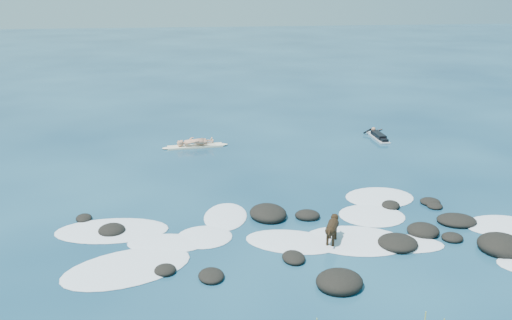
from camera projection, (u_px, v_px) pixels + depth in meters
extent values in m
plane|color=#0A2642|center=(297.00, 222.00, 18.61)|extent=(160.00, 160.00, 0.00)
ellipsoid|color=black|center=(211.00, 276.00, 15.10)|extent=(0.73, 0.88, 0.26)
ellipsoid|color=black|center=(457.00, 220.00, 18.51)|extent=(1.49, 1.33, 0.34)
ellipsoid|color=black|center=(423.00, 231.00, 17.73)|extent=(1.11, 1.10, 0.41)
ellipsoid|color=black|center=(430.00, 202.00, 20.12)|extent=(0.96, 0.97, 0.25)
ellipsoid|color=black|center=(268.00, 213.00, 18.96)|extent=(1.51, 1.64, 0.52)
ellipsoid|color=black|center=(398.00, 243.00, 16.90)|extent=(1.37, 1.38, 0.39)
ellipsoid|color=black|center=(339.00, 282.00, 14.68)|extent=(1.65, 1.62, 0.51)
ellipsoid|color=black|center=(294.00, 258.00, 16.08)|extent=(0.71, 0.88, 0.27)
ellipsoid|color=black|center=(435.00, 206.00, 19.78)|extent=(0.68, 0.70, 0.20)
ellipsoid|color=black|center=(452.00, 238.00, 17.33)|extent=(0.66, 0.64, 0.27)
ellipsoid|color=black|center=(165.00, 270.00, 15.40)|extent=(0.70, 0.72, 0.26)
ellipsoid|color=black|center=(307.00, 215.00, 18.90)|extent=(0.97, 0.86, 0.35)
ellipsoid|color=black|center=(391.00, 205.00, 19.80)|extent=(0.84, 0.92, 0.27)
ellipsoid|color=black|center=(112.00, 230.00, 17.78)|extent=(0.97, 0.96, 0.36)
ellipsoid|color=black|center=(84.00, 218.00, 18.76)|extent=(0.56, 0.66, 0.23)
ellipsoid|color=black|center=(501.00, 245.00, 16.65)|extent=(1.55, 1.61, 0.58)
ellipsoid|color=black|center=(457.00, 223.00, 18.41)|extent=(0.57, 0.47, 0.23)
ellipsoid|color=white|center=(127.00, 268.00, 15.64)|extent=(4.16, 3.32, 0.12)
ellipsoid|color=white|center=(390.00, 243.00, 17.13)|extent=(3.45, 2.17, 0.12)
ellipsoid|color=white|center=(380.00, 197.00, 20.68)|extent=(2.62, 2.20, 0.12)
ellipsoid|color=white|center=(226.00, 216.00, 19.01)|extent=(1.81, 2.57, 0.12)
ellipsoid|color=white|center=(167.00, 243.00, 17.08)|extent=(2.54, 1.67, 0.12)
ellipsoid|color=white|center=(372.00, 216.00, 19.09)|extent=(2.58, 2.38, 0.12)
ellipsoid|color=white|center=(499.00, 225.00, 18.34)|extent=(2.41, 1.81, 0.12)
ellipsoid|color=white|center=(112.00, 231.00, 17.95)|extent=(3.65, 2.12, 0.12)
ellipsoid|color=white|center=(356.00, 240.00, 17.27)|extent=(3.62, 2.89, 0.12)
ellipsoid|color=white|center=(204.00, 237.00, 17.50)|extent=(2.02, 1.96, 0.12)
ellipsoid|color=white|center=(292.00, 242.00, 17.18)|extent=(3.27, 2.59, 0.12)
ellipsoid|color=white|center=(330.00, 242.00, 17.16)|extent=(1.10, 0.90, 0.12)
cube|color=#FEEFCB|center=(195.00, 146.00, 26.85)|extent=(2.64, 0.79, 0.09)
ellipsoid|color=#FEEFCB|center=(222.00, 145.00, 27.13)|extent=(0.55, 0.35, 0.09)
ellipsoid|color=#FEEFCB|center=(168.00, 148.00, 26.56)|extent=(0.55, 0.35, 0.09)
imported|color=tan|center=(195.00, 128.00, 26.58)|extent=(0.46, 0.65, 1.69)
cube|color=silver|center=(378.00, 138.00, 28.29)|extent=(0.50, 2.07, 0.07)
ellipsoid|color=silver|center=(371.00, 133.00, 29.26)|extent=(0.25, 0.45, 0.08)
cube|color=black|center=(379.00, 135.00, 28.25)|extent=(0.40, 1.27, 0.21)
sphere|color=#AC795A|center=(374.00, 129.00, 28.90)|extent=(0.22, 0.22, 0.22)
cylinder|color=black|center=(368.00, 131.00, 29.03)|extent=(0.51, 0.29, 0.23)
cylinder|color=black|center=(377.00, 131.00, 29.11)|extent=(0.51, 0.27, 0.23)
cube|color=black|center=(384.00, 140.00, 27.60)|extent=(0.33, 0.52, 0.13)
cylinder|color=black|center=(332.00, 227.00, 16.90)|extent=(0.55, 0.72, 0.31)
sphere|color=black|center=(334.00, 223.00, 17.17)|extent=(0.43, 0.43, 0.33)
sphere|color=black|center=(330.00, 231.00, 16.64)|extent=(0.39, 0.39, 0.30)
sphere|color=black|center=(335.00, 218.00, 17.30)|extent=(0.31, 0.31, 0.23)
cone|color=black|center=(335.00, 216.00, 17.44)|extent=(0.17, 0.18, 0.12)
cone|color=black|center=(333.00, 215.00, 17.28)|extent=(0.13, 0.12, 0.11)
cone|color=black|center=(337.00, 215.00, 17.25)|extent=(0.13, 0.12, 0.11)
cylinder|color=black|center=(330.00, 234.00, 17.23)|extent=(0.10, 0.10, 0.42)
cylinder|color=black|center=(335.00, 235.00, 17.18)|extent=(0.10, 0.10, 0.42)
cylinder|color=black|center=(327.00, 240.00, 16.82)|extent=(0.10, 0.10, 0.42)
cylinder|color=black|center=(333.00, 241.00, 16.78)|extent=(0.10, 0.10, 0.42)
cylinder|color=black|center=(330.00, 231.00, 16.49)|extent=(0.18, 0.30, 0.18)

